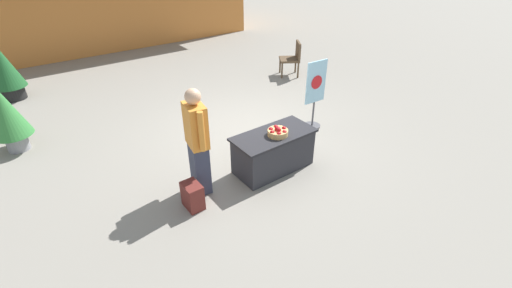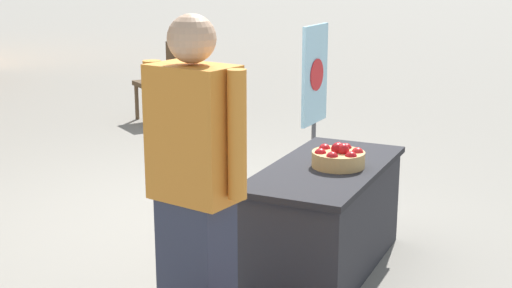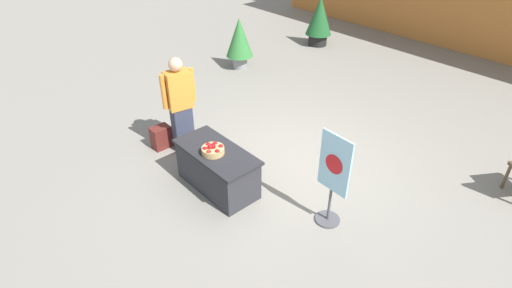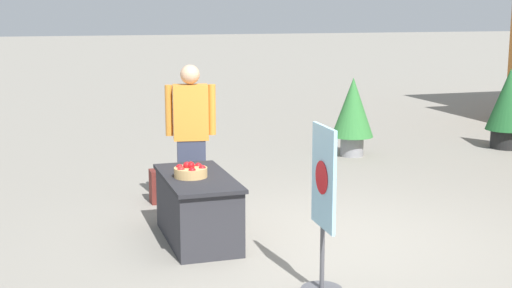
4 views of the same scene
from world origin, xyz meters
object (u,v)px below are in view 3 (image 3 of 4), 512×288
at_px(display_table, 217,169).
at_px(person_visitor, 180,105).
at_px(potted_plant_far_right, 319,19).
at_px(backpack, 161,137).
at_px(apple_basket, 213,150).
at_px(poster_board, 333,178).
at_px(potted_plant_near_right, 239,40).

height_order(display_table, person_visitor, person_visitor).
bearing_deg(potted_plant_far_right, backpack, -74.77).
bearing_deg(apple_basket, poster_board, 25.46).
xyz_separation_m(display_table, apple_basket, (0.02, -0.07, 0.41)).
distance_m(apple_basket, potted_plant_near_right, 5.00).
xyz_separation_m(apple_basket, potted_plant_near_right, (-3.58, 3.50, -0.01)).
relative_size(backpack, poster_board, 0.29).
bearing_deg(poster_board, potted_plant_near_right, -115.08).
height_order(backpack, potted_plant_near_right, potted_plant_near_right).
relative_size(person_visitor, potted_plant_near_right, 1.34).
distance_m(apple_basket, person_visitor, 1.37).
xyz_separation_m(poster_board, potted_plant_near_right, (-5.23, 2.71, -0.02)).
relative_size(display_table, person_visitor, 0.82).
height_order(person_visitor, potted_plant_near_right, person_visitor).
bearing_deg(poster_board, backpack, -74.22).
relative_size(person_visitor, poster_board, 1.20).
bearing_deg(apple_basket, person_visitor, 167.46).
distance_m(potted_plant_near_right, potted_plant_far_right, 2.88).
distance_m(backpack, potted_plant_near_right, 4.04).
bearing_deg(backpack, poster_board, 13.46).
bearing_deg(potted_plant_far_right, potted_plant_near_right, -93.99).
relative_size(apple_basket, backpack, 0.82).
bearing_deg(potted_plant_near_right, apple_basket, -44.39).
height_order(display_table, potted_plant_far_right, potted_plant_far_right).
height_order(apple_basket, backpack, apple_basket).
bearing_deg(potted_plant_far_right, poster_board, -48.01).
xyz_separation_m(person_visitor, potted_plant_near_right, (-2.25, 3.20, -0.14)).
height_order(display_table, apple_basket, apple_basket).
bearing_deg(backpack, potted_plant_near_right, 118.95).
relative_size(person_visitor, potted_plant_far_right, 1.25).
relative_size(apple_basket, potted_plant_near_right, 0.26).
bearing_deg(backpack, person_visitor, 43.76).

